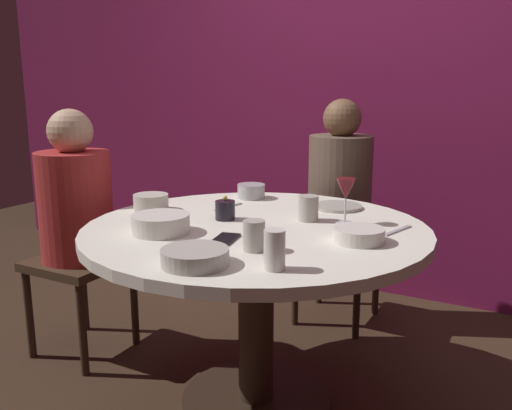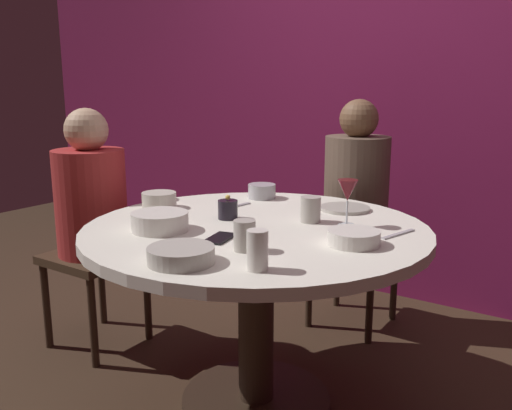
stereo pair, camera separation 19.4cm
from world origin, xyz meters
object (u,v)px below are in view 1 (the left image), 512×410
(candle_holder, at_px, (225,210))
(cell_phone, at_px, (224,239))
(seated_diner_left, at_px, (76,206))
(cup_near_candle, at_px, (308,208))
(cup_by_left_diner, at_px, (275,250))
(bowl_salad_center, at_px, (161,224))
(wine_glass, at_px, (346,191))
(cup_by_right_diner, at_px, (254,236))
(bowl_small_white, at_px, (359,235))
(dining_table, at_px, (256,266))
(bowl_rice_portion, at_px, (195,257))
(dinner_plate, at_px, (337,207))
(seated_diner_back, at_px, (340,188))
(bowl_sauce_side, at_px, (151,202))
(bowl_serving_large, at_px, (251,191))

(candle_holder, xyz_separation_m, cell_phone, (0.15, -0.25, -0.03))
(candle_holder, bearing_deg, seated_diner_left, -178.02)
(cup_near_candle, distance_m, cup_by_left_diner, 0.60)
(bowl_salad_center, distance_m, cup_by_left_diner, 0.56)
(wine_glass, xyz_separation_m, cup_by_left_diner, (0.00, -0.60, -0.07))
(cup_by_left_diner, height_order, cup_by_right_diner, cup_by_left_diner)
(bowl_small_white, bearing_deg, dining_table, 176.57)
(wine_glass, distance_m, bowl_rice_portion, 0.72)
(dinner_plate, distance_m, bowl_rice_portion, 0.92)
(wine_glass, distance_m, cell_phone, 0.52)
(bowl_salad_center, bearing_deg, bowl_small_white, 19.02)
(seated_diner_back, height_order, bowl_salad_center, seated_diner_back)
(seated_diner_left, height_order, wine_glass, seated_diner_left)
(dining_table, bearing_deg, cup_by_left_diner, -55.48)
(candle_holder, bearing_deg, cup_near_candle, 25.19)
(dining_table, height_order, cup_near_candle, cup_near_candle)
(seated_diner_left, bearing_deg, cup_near_candle, 8.71)
(wine_glass, xyz_separation_m, cell_phone, (-0.29, -0.41, -0.12))
(dining_table, distance_m, bowl_rice_portion, 0.53)
(dinner_plate, bearing_deg, bowl_salad_center, -121.48)
(seated_diner_left, height_order, seated_diner_back, seated_diner_back)
(bowl_sauce_side, bearing_deg, wine_glass, 12.40)
(cup_near_candle, relative_size, cup_by_right_diner, 1.00)
(candle_holder, xyz_separation_m, bowl_salad_center, (-0.10, -0.28, -0.00))
(bowl_small_white, bearing_deg, cup_by_left_diner, -107.79)
(dining_table, distance_m, bowl_salad_center, 0.41)
(dining_table, bearing_deg, bowl_salad_center, -134.99)
(dinner_plate, relative_size, bowl_rice_portion, 1.05)
(cup_by_left_diner, bearing_deg, bowl_rice_portion, -161.32)
(candle_holder, relative_size, bowl_salad_center, 0.47)
(cell_phone, height_order, bowl_rice_portion, bowl_rice_portion)
(cell_phone, height_order, bowl_serving_large, bowl_serving_large)
(dinner_plate, distance_m, cup_by_right_diner, 0.71)
(dinner_plate, bearing_deg, bowl_rice_portion, -96.53)
(cup_near_candle, bearing_deg, wine_glass, 9.83)
(seated_diner_left, relative_size, bowl_small_white, 6.62)
(bowl_small_white, relative_size, cup_by_right_diner, 1.76)
(wine_glass, bearing_deg, cup_by_left_diner, -89.93)
(cell_phone, height_order, bowl_salad_center, bowl_salad_center)
(bowl_small_white, xyz_separation_m, bowl_sauce_side, (-0.92, 0.04, 0.01))
(dinner_plate, relative_size, cup_near_candle, 2.14)
(seated_diner_left, distance_m, cup_near_candle, 1.10)
(candle_holder, xyz_separation_m, bowl_sauce_side, (-0.36, -0.01, -0.00))
(candle_holder, distance_m, bowl_sauce_side, 0.36)
(seated_diner_back, distance_m, bowl_serving_large, 0.55)
(bowl_rice_portion, distance_m, cup_near_candle, 0.66)
(seated_diner_back, relative_size, bowl_serving_large, 9.27)
(candle_holder, bearing_deg, cup_by_right_diner, -45.90)
(candle_holder, xyz_separation_m, cup_by_right_diner, (0.30, -0.31, 0.01))
(seated_diner_back, height_order, cell_phone, seated_diner_back)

